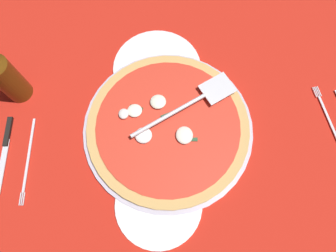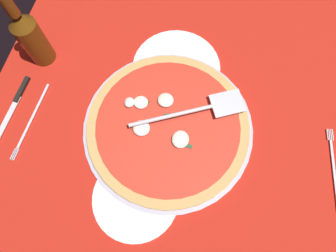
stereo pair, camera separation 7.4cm
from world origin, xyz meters
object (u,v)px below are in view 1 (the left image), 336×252
dinner_plate_right (157,68)px  beer_bottle (3,75)px  dinner_plate_left (159,204)px  pizza (168,126)px  place_setting_far (17,154)px  pizza_server (190,104)px

dinner_plate_right → beer_bottle: bearing=97.9°
dinner_plate_left → pizza: size_ratio=0.50×
place_setting_far → beer_bottle: 19.69cm
dinner_plate_left → beer_bottle: bearing=48.5°
pizza_server → beer_bottle: bearing=142.3°
pizza → pizza_server: size_ratio=1.48×
place_setting_far → dinner_plate_left: bearing=70.5°
pizza → pizza_server: 7.95cm
pizza → beer_bottle: bearing=71.8°
pizza_server → dinner_plate_left: bearing=-138.6°
pizza → pizza_server: (4.82, -5.86, 2.38)cm
dinner_plate_right → pizza: bearing=-174.1°
place_setting_far → pizza: bearing=99.5°
dinner_plate_left → pizza_server: pizza_server is taller
dinner_plate_right → place_setting_far: size_ratio=1.08×
place_setting_far → beer_bottle: (17.33, 0.83, 9.30)cm
pizza_server → place_setting_far: size_ratio=1.23×
dinner_plate_left → place_setting_far: 37.87cm
dinner_plate_right → pizza_server: (-13.20, -7.72, 3.98)cm
dinner_plate_left → beer_bottle: (31.73, 35.86, 9.15)cm
dinner_plate_left → dinner_plate_right: bearing=-2.2°
dinner_plate_left → pizza: 19.25cm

